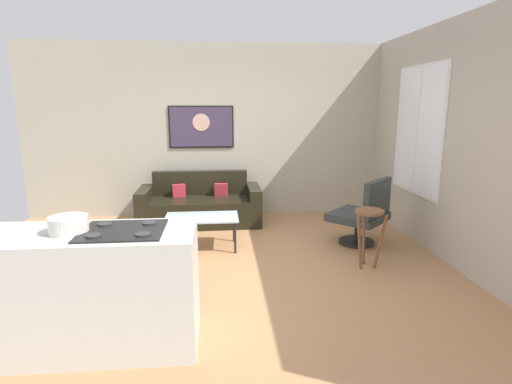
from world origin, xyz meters
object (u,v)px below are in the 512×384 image
Objects in this scene: bar_stool at (369,223)px; mixing_bowl at (68,225)px; coffee_table at (202,219)px; armchair at (364,214)px; wall_painting at (201,127)px; couch at (200,206)px.

mixing_bowl is (-2.77, -1.31, 0.45)m from bar_stool.
coffee_table is 2.07m from bar_stool.
wall_painting is at bearing 141.78° from armchair.
mixing_bowl reaches higher than coffee_table.
mixing_bowl is (-2.98, -2.05, 0.55)m from armchair.
coffee_table is (0.07, -1.15, 0.11)m from couch.
coffee_table is at bearing -88.47° from wall_painting.
mixing_bowl is 3.87m from wall_painting.
coffee_table is 2.12m from armchair.
mixing_bowl is at bearing -102.26° from wall_painting.
couch is at bearing 151.02° from armchair.
couch is 1.30m from wall_painting.
bar_stool is at bearing 25.30° from mixing_bowl.
coffee_table is at bearing 67.86° from mixing_bowl.
armchair is at bearing 34.48° from mixing_bowl.
armchair is 3.34× the size of mixing_bowl.
armchair reaches higher than couch.
mixing_bowl is at bearing -112.14° from coffee_table.
couch is 3.43m from mixing_bowl.
mixing_bowl is (-0.78, -3.26, 0.71)m from couch.
couch is 2.76× the size of bar_stool.
bar_stool is at bearing -51.35° from wall_painting.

